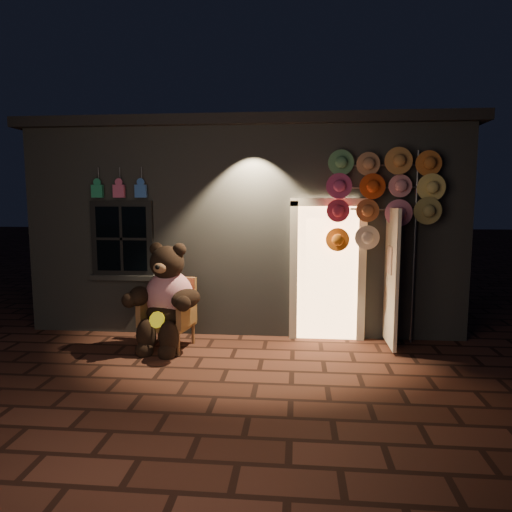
# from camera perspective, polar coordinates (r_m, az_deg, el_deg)

# --- Properties ---
(ground) EXTENTS (60.00, 60.00, 0.00)m
(ground) POSITION_cam_1_polar(r_m,az_deg,el_deg) (6.04, -3.66, -13.95)
(ground) COLOR #542C20
(ground) RESTS_ON ground
(shop_building) EXTENTS (7.30, 5.95, 3.51)m
(shop_building) POSITION_cam_1_polar(r_m,az_deg,el_deg) (9.61, -0.05, 4.45)
(shop_building) COLOR slate
(shop_building) RESTS_ON ground
(wicker_armchair) EXTENTS (0.79, 0.73, 1.01)m
(wicker_armchair) POSITION_cam_1_polar(r_m,az_deg,el_deg) (6.93, -10.69, -6.95)
(wicker_armchair) COLOR brown
(wicker_armchair) RESTS_ON ground
(teddy_bear) EXTENTS (1.15, 0.98, 1.61)m
(teddy_bear) POSITION_cam_1_polar(r_m,az_deg,el_deg) (6.76, -11.15, -5.26)
(teddy_bear) COLOR #AF122E
(teddy_bear) RESTS_ON ground
(hat_rack) EXTENTS (1.64, 0.22, 2.91)m
(hat_rack) POSITION_cam_1_polar(r_m,az_deg,el_deg) (6.96, 15.37, 7.28)
(hat_rack) COLOR #59595E
(hat_rack) RESTS_ON ground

